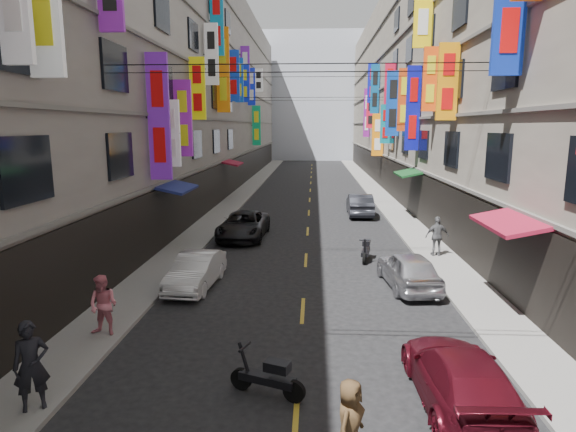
# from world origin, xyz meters

# --- Properties ---
(sidewalk_left) EXTENTS (2.00, 90.00, 0.12)m
(sidewalk_left) POSITION_xyz_m (-6.00, 42.00, 0.06)
(sidewalk_left) COLOR slate
(sidewalk_left) RESTS_ON ground
(sidewalk_right) EXTENTS (2.00, 90.00, 0.12)m
(sidewalk_right) POSITION_xyz_m (6.00, 42.00, 0.06)
(sidewalk_right) COLOR slate
(sidewalk_right) RESTS_ON ground
(building_row_left) EXTENTS (10.14, 90.00, 19.00)m
(building_row_left) POSITION_xyz_m (-11.99, 42.00, 9.49)
(building_row_left) COLOR gray
(building_row_left) RESTS_ON ground
(building_row_right) EXTENTS (10.14, 90.00, 19.00)m
(building_row_right) POSITION_xyz_m (11.99, 42.00, 9.49)
(building_row_right) COLOR #9C9483
(building_row_right) RESTS_ON ground
(haze_block) EXTENTS (18.00, 8.00, 22.00)m
(haze_block) POSITION_xyz_m (0.00, 92.00, 11.00)
(haze_block) COLOR #A7ACBA
(haze_block) RESTS_ON ground
(shop_signage) EXTENTS (14.00, 55.00, 12.22)m
(shop_signage) POSITION_xyz_m (-0.04, 34.94, 9.09)
(shop_signage) COLOR #0E16A8
(shop_signage) RESTS_ON ground
(street_awnings) EXTENTS (13.99, 35.20, 0.41)m
(street_awnings) POSITION_xyz_m (-1.26, 26.00, 3.00)
(street_awnings) COLOR #165226
(street_awnings) RESTS_ON ground
(overhead_cables) EXTENTS (14.00, 38.04, 1.24)m
(overhead_cables) POSITION_xyz_m (0.00, 30.00, 8.80)
(overhead_cables) COLOR black
(overhead_cables) RESTS_ON ground
(lane_markings) EXTENTS (0.12, 80.20, 0.01)m
(lane_markings) POSITION_xyz_m (0.00, 39.00, 0.00)
(lane_markings) COLOR gold
(lane_markings) RESTS_ON ground
(scooter_crossing) EXTENTS (1.73, 0.81, 1.14)m
(scooter_crossing) POSITION_xyz_m (-0.64, 12.92, 0.44)
(scooter_crossing) COLOR black
(scooter_crossing) RESTS_ON ground
(scooter_far_right) EXTENTS (0.63, 1.79, 1.14)m
(scooter_far_right) POSITION_xyz_m (2.66, 24.12, 0.44)
(scooter_far_right) COLOR black
(scooter_far_right) RESTS_ON ground
(car_left_mid) EXTENTS (1.62, 3.95, 1.27)m
(car_left_mid) POSITION_xyz_m (-4.00, 20.07, 0.64)
(car_left_mid) COLOR silver
(car_left_mid) RESTS_ON ground
(car_left_far) EXTENTS (2.50, 5.09, 1.39)m
(car_left_far) POSITION_xyz_m (-3.40, 28.17, 0.70)
(car_left_far) COLOR black
(car_left_far) RESTS_ON ground
(car_right_near) EXTENTS (1.90, 4.48, 1.29)m
(car_right_near) POSITION_xyz_m (3.46, 12.76, 0.64)
(car_right_near) COLOR #590F1C
(car_right_near) RESTS_ON ground
(car_right_mid) EXTENTS (2.04, 4.19, 1.38)m
(car_right_mid) POSITION_xyz_m (3.84, 20.48, 0.69)
(car_right_mid) COLOR silver
(car_right_mid) RESTS_ON ground
(car_right_far) EXTENTS (1.59, 4.49, 1.47)m
(car_right_far) POSITION_xyz_m (3.40, 35.16, 0.74)
(car_right_far) COLOR #282930
(car_right_far) RESTS_ON ground
(pedestrian_lnear) EXTENTS (0.92, 0.90, 1.90)m
(pedestrian_lnear) POSITION_xyz_m (-5.41, 12.00, 1.07)
(pedestrian_lnear) COLOR black
(pedestrian_lnear) RESTS_ON sidewalk_left
(pedestrian_lfar) EXTENTS (0.92, 0.70, 1.72)m
(pedestrian_lfar) POSITION_xyz_m (-5.50, 15.61, 0.98)
(pedestrian_lfar) COLOR pink
(pedestrian_lfar) RESTS_ON sidewalk_left
(pedestrian_rfar) EXTENTS (1.09, 0.66, 1.79)m
(pedestrian_rfar) POSITION_xyz_m (5.90, 24.65, 1.02)
(pedestrian_rfar) COLOR #58595B
(pedestrian_rfar) RESTS_ON sidewalk_right
(pedestrian_crossing) EXTENTS (0.80, 0.92, 1.57)m
(pedestrian_crossing) POSITION_xyz_m (0.99, 10.87, 0.78)
(pedestrian_crossing) COLOR #48331D
(pedestrian_crossing) RESTS_ON ground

